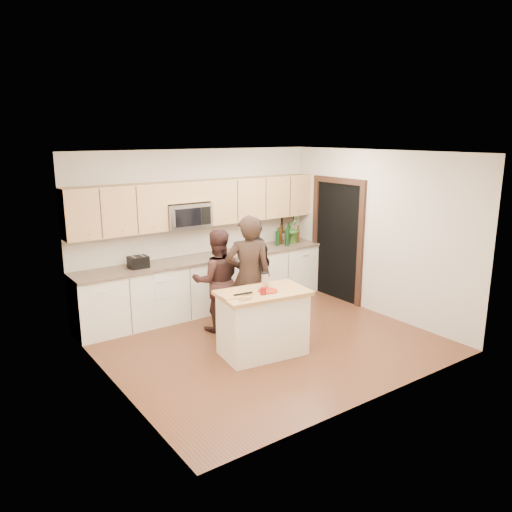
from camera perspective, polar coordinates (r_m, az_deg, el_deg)
floor at (r=7.37m, az=1.27°, el=-9.75°), size 4.50×4.50×0.00m
room_shell at (r=6.86m, az=1.35°, el=3.61°), size 4.52×4.02×2.71m
back_cabinetry at (r=8.54m, az=-5.49°, el=-3.10°), size 4.50×0.66×0.94m
upper_cabinetry at (r=8.39m, az=-6.00°, el=6.19°), size 4.50×0.33×0.75m
microwave at (r=8.22m, az=-7.93°, el=4.62°), size 0.76×0.41×0.40m
doorway at (r=9.07m, az=9.28°, el=2.27°), size 0.06×1.25×2.20m
framed_picture at (r=9.66m, az=3.61°, el=3.86°), size 0.30×0.03×0.38m
dish_towel at (r=7.87m, az=-10.86°, el=-2.25°), size 0.34×0.60×0.48m
island at (r=6.82m, az=0.77°, el=-7.60°), size 1.28×0.85×0.90m
red_plate at (r=6.66m, az=1.36°, el=-3.99°), size 0.26×0.26×0.02m
box_grater at (r=6.75m, az=1.04°, el=-2.72°), size 0.09×0.06×0.21m
drink_glass at (r=6.52m, az=0.82°, el=-4.03°), size 0.08×0.08×0.09m
cutting_board at (r=6.42m, az=-2.77°, el=-4.70°), size 0.26×0.20×0.02m
tongs at (r=6.48m, az=-1.49°, el=-4.34°), size 0.27×0.06×0.02m
knife at (r=6.31m, az=-1.18°, el=-4.91°), size 0.20×0.05×0.01m
toaster at (r=7.86m, az=-13.31°, el=-0.68°), size 0.29×0.23×0.18m
bottle_cluster at (r=9.33m, az=3.56°, el=2.49°), size 0.57×0.36×0.38m
orchid at (r=9.43m, az=4.30°, el=3.20°), size 0.35×0.30×0.55m
woman_left at (r=7.25m, az=-0.86°, el=-2.45°), size 0.79×0.70×1.83m
woman_center at (r=7.57m, az=-4.46°, el=-2.82°), size 0.92×0.83×1.57m
woman_right at (r=7.80m, az=-0.23°, el=-1.69°), size 1.08×0.86×1.72m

